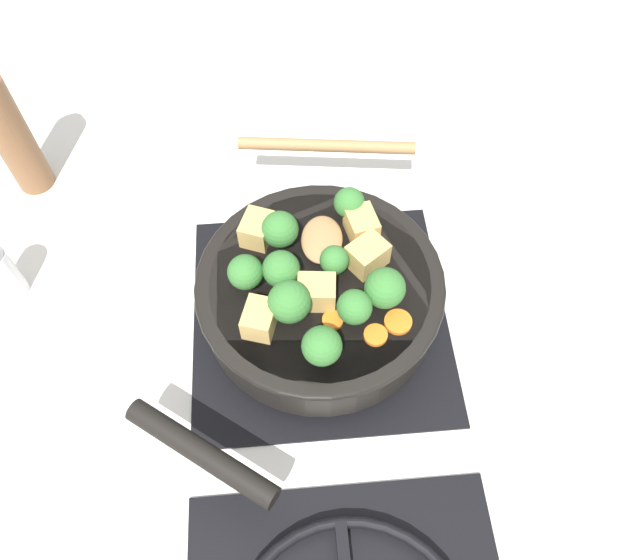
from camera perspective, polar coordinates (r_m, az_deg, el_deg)
ground_plane at (r=0.77m, az=0.00°, el=-3.47°), size 2.40×2.40×0.00m
front_burner_grate at (r=0.76m, az=0.00°, el=-3.03°), size 0.31×0.31×0.03m
skillet_pan at (r=0.72m, az=-0.10°, el=-1.30°), size 0.35×0.38×0.06m
wooden_spoon at (r=0.77m, az=0.43°, el=8.71°), size 0.23×0.20×0.02m
tofu_cube_center_large at (r=0.70m, az=4.35°, el=2.29°), size 0.05×0.05×0.03m
tofu_cube_near_handle at (r=0.67m, az=-0.32°, el=-1.12°), size 0.04×0.04×0.03m
tofu_cube_east_chunk at (r=0.72m, az=-5.78°, el=4.65°), size 0.04×0.05×0.03m
tofu_cube_west_chunk at (r=0.66m, az=-5.53°, el=-3.56°), size 0.04×0.05×0.03m
tofu_cube_back_piece at (r=0.72m, az=3.82°, el=5.02°), size 0.04×0.05×0.03m
broccoli_floret_near_spoon at (r=0.67m, az=-3.56°, el=0.74°), size 0.04×0.04×0.05m
broccoli_floret_center_top at (r=0.65m, az=-2.81°, el=-2.02°), size 0.05×0.05×0.05m
broccoli_floret_east_rim at (r=0.65m, az=3.17°, el=-2.50°), size 0.04×0.04×0.05m
broccoli_floret_west_rim at (r=0.63m, az=0.17°, el=-6.07°), size 0.04×0.04×0.05m
broccoli_floret_north_edge at (r=0.68m, az=1.32°, el=1.81°), size 0.03×0.03×0.04m
broccoli_floret_south_cluster at (r=0.70m, az=-3.68°, el=4.62°), size 0.04×0.04×0.05m
broccoli_floret_mid_floret at (r=0.66m, az=5.96°, el=-0.75°), size 0.04×0.04×0.05m
broccoli_floret_small_inner at (r=0.67m, az=-6.83°, el=0.40°), size 0.04×0.04×0.05m
broccoli_floret_tall_stem at (r=0.73m, az=2.69°, el=7.05°), size 0.04×0.04×0.04m
carrot_slice_orange_thin at (r=0.67m, az=1.17°, el=-3.69°), size 0.02×0.02×0.01m
carrot_slice_near_center at (r=0.66m, az=5.10°, el=-5.04°), size 0.03×0.03×0.01m
carrot_slice_edge_slice at (r=0.67m, az=7.15°, el=-3.82°), size 0.03×0.03×0.01m
pepper_mill at (r=0.92m, az=-26.54°, el=11.99°), size 0.05×0.05×0.21m
salt_shaker at (r=0.85m, az=-27.16°, el=0.69°), size 0.04×0.04×0.09m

